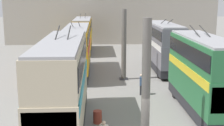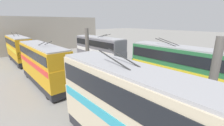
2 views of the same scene
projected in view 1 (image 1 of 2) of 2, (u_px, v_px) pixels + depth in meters
The scene contains 10 objects.
depot_back_wall at pixel (112, 19), 52.55m from camera, with size 0.50×36.00×8.58m.
support_column_near at pixel (146, 84), 16.42m from camera, with size 0.84×0.84×6.73m.
support_column_far at pixel (124, 46), 29.58m from camera, with size 0.84×0.84×6.73m.
bus_left_near at pixel (203, 70), 20.98m from camera, with size 9.43×2.54×5.79m.
bus_left_far at pixel (163, 44), 33.57m from camera, with size 10.17×2.54×5.70m.
bus_right_near at pixel (62, 80), 18.07m from camera, with size 10.69×2.54×5.98m.
bus_right_mid at pixel (77, 47), 31.93m from camera, with size 10.84×2.54×5.53m.
bus_right_far at pixel (83, 33), 45.21m from camera, with size 10.20×2.54×5.49m.
person_aisle_midway at pixel (141, 84), 25.17m from camera, with size 0.46×0.31×1.73m.
oil_drum at pixel (98, 117), 19.50m from camera, with size 0.57×0.57×0.81m.
Camera 1 is at (-14.82, 2.57, 7.67)m, focal length 50.00 mm.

